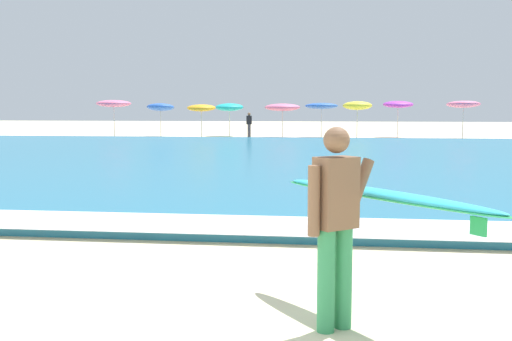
# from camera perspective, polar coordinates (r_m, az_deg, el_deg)

# --- Properties ---
(sea) EXTENTS (120.00, 28.00, 0.14)m
(sea) POSITION_cam_1_polar(r_m,az_deg,el_deg) (22.56, 2.82, 1.20)
(sea) COLOR teal
(sea) RESTS_ON ground
(surf_foam) EXTENTS (120.00, 1.52, 0.01)m
(surf_foam) POSITION_cam_1_polar(r_m,az_deg,el_deg) (9.35, -3.86, -4.93)
(surf_foam) COLOR white
(surf_foam) RESTS_ON sea
(surfer_with_board) EXTENTS (1.94, 2.27, 1.73)m
(surfer_with_board) POSITION_cam_1_polar(r_m,az_deg,el_deg) (5.38, 9.30, -3.44)
(surfer_with_board) COLOR #338E56
(surfer_with_board) RESTS_ON ground
(beach_umbrella_0) EXTENTS (2.22, 2.23, 2.38)m
(beach_umbrella_0) POSITION_cam_1_polar(r_m,az_deg,el_deg) (40.96, -12.98, 6.03)
(beach_umbrella_0) COLOR beige
(beach_umbrella_0) RESTS_ON ground
(beach_umbrella_1) EXTENTS (1.79, 1.82, 2.22)m
(beach_umbrella_1) POSITION_cam_1_polar(r_m,az_deg,el_deg) (41.15, -8.80, 5.79)
(beach_umbrella_1) COLOR beige
(beach_umbrella_1) RESTS_ON ground
(beach_umbrella_2) EXTENTS (1.79, 1.81, 2.11)m
(beach_umbrella_2) POSITION_cam_1_polar(r_m,az_deg,el_deg) (38.95, -5.06, 5.77)
(beach_umbrella_2) COLOR beige
(beach_umbrella_2) RESTS_ON ground
(beach_umbrella_3) EXTENTS (1.84, 1.87, 2.21)m
(beach_umbrella_3) POSITION_cam_1_polar(r_m,az_deg,el_deg) (40.93, -2.47, 5.85)
(beach_umbrella_3) COLOR beige
(beach_umbrella_3) RESTS_ON ground
(beach_umbrella_4) EXTENTS (2.26, 2.26, 2.14)m
(beach_umbrella_4) POSITION_cam_1_polar(r_m,az_deg,el_deg) (39.64, 2.45, 5.84)
(beach_umbrella_4) COLOR beige
(beach_umbrella_4) RESTS_ON ground
(beach_umbrella_5) EXTENTS (2.10, 2.11, 2.21)m
(beach_umbrella_5) POSITION_cam_1_polar(r_m,az_deg,el_deg) (39.66, 6.05, 5.93)
(beach_umbrella_5) COLOR beige
(beach_umbrella_5) RESTS_ON ground
(beach_umbrella_6) EXTENTS (1.81, 1.82, 2.29)m
(beach_umbrella_6) POSITION_cam_1_polar(r_m,az_deg,el_deg) (39.09, 9.33, 5.92)
(beach_umbrella_6) COLOR beige
(beach_umbrella_6) RESTS_ON ground
(beach_umbrella_7) EXTENTS (1.89, 1.91, 2.35)m
(beach_umbrella_7) POSITION_cam_1_polar(r_m,az_deg,el_deg) (40.29, 12.96, 5.96)
(beach_umbrella_7) COLOR beige
(beach_umbrella_7) RESTS_ON ground
(beach_umbrella_8) EXTENTS (1.94, 1.96, 2.33)m
(beach_umbrella_8) POSITION_cam_1_polar(r_m,az_deg,el_deg) (38.52, 18.58, 5.80)
(beach_umbrella_8) COLOR beige
(beach_umbrella_8) RESTS_ON ground
(beachgoer_near_row_left) EXTENTS (0.32, 0.20, 1.58)m
(beachgoer_near_row_left) POSITION_cam_1_polar(r_m,az_deg,el_deg) (38.82, -0.64, 4.29)
(beachgoer_near_row_left) COLOR #383842
(beachgoer_near_row_left) RESTS_ON ground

